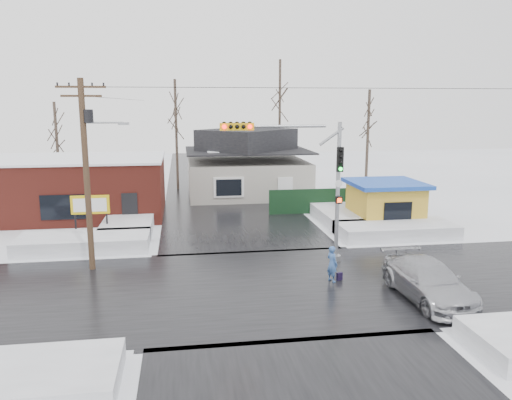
{
  "coord_description": "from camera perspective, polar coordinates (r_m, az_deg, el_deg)",
  "views": [
    {
      "loc": [
        -3.6,
        -20.39,
        7.88
      ],
      "look_at": [
        0.12,
        4.4,
        3.0
      ],
      "focal_mm": 35.0,
      "sensor_mm": 36.0,
      "label": 1
    }
  ],
  "objects": [
    {
      "name": "marquee_sign",
      "position": [
        30.95,
        -18.41,
        -0.66
      ],
      "size": [
        2.2,
        0.21,
        2.55
      ],
      "color": "black",
      "rests_on": "ground"
    },
    {
      "name": "pedestrian",
      "position": [
        22.66,
        8.69,
        -7.27
      ],
      "size": [
        0.61,
        0.71,
        1.64
      ],
      "primitive_type": "imported",
      "rotation": [
        0.0,
        0.0,
        2.01
      ],
      "color": "#3A61A4",
      "rests_on": "ground"
    },
    {
      "name": "tree_far_left",
      "position": [
        46.4,
        -9.2,
        10.97
      ],
      "size": [
        3.0,
        3.0,
        10.0
      ],
      "color": "#332821",
      "rests_on": "ground"
    },
    {
      "name": "fence",
      "position": [
        36.52,
        7.69,
        -0.1
      ],
      "size": [
        8.0,
        0.12,
        1.8
      ],
      "primitive_type": "cube",
      "color": "black",
      "rests_on": "ground"
    },
    {
      "name": "tree_far_west",
      "position": [
        45.62,
        -21.95,
        8.32
      ],
      "size": [
        3.0,
        3.0,
        8.0
      ],
      "color": "#332821",
      "rests_on": "ground"
    },
    {
      "name": "traffic_signal",
      "position": [
        24.36,
        5.9,
        3.07
      ],
      "size": [
        6.05,
        0.68,
        7.0
      ],
      "color": "gray",
      "rests_on": "ground"
    },
    {
      "name": "snowbank_nside_e",
      "position": [
        34.9,
        9.36,
        -1.51
      ],
      "size": [
        3.0,
        8.0,
        0.8
      ],
      "primitive_type": "cube",
      "color": "white",
      "rests_on": "ground"
    },
    {
      "name": "road_ew",
      "position": [
        22.16,
        1.41,
        -9.8
      ],
      "size": [
        120.0,
        10.0,
        0.02
      ],
      "primitive_type": "cube",
      "color": "black",
      "rests_on": "ground"
    },
    {
      "name": "tree_far_mid",
      "position": [
        49.37,
        2.75,
        12.93
      ],
      "size": [
        3.0,
        3.0,
        12.0
      ],
      "color": "#332821",
      "rests_on": "ground"
    },
    {
      "name": "kiosk",
      "position": [
        33.71,
        14.51,
        -0.31
      ],
      "size": [
        4.6,
        4.6,
        2.88
      ],
      "color": "gold",
      "rests_on": "ground"
    },
    {
      "name": "utility_pole",
      "position": [
        24.44,
        -18.72,
        3.93
      ],
      "size": [
        3.15,
        0.44,
        9.0
      ],
      "color": "#382619",
      "rests_on": "ground"
    },
    {
      "name": "snowbank_nside_w",
      "position": [
        33.42,
        -14.16,
        -2.26
      ],
      "size": [
        3.0,
        8.0,
        0.8
      ],
      "primitive_type": "cube",
      "color": "white",
      "rests_on": "ground"
    },
    {
      "name": "ground",
      "position": [
        22.16,
        1.41,
        -9.82
      ],
      "size": [
        120.0,
        120.0,
        0.0
      ],
      "primitive_type": "plane",
      "color": "white",
      "rests_on": "ground"
    },
    {
      "name": "tree_far_right",
      "position": [
        43.31,
        12.77,
        9.79
      ],
      "size": [
        3.0,
        3.0,
        9.0
      ],
      "color": "#332821",
      "rests_on": "ground"
    },
    {
      "name": "house",
      "position": [
        43.08,
        -1.0,
        4.0
      ],
      "size": [
        10.4,
        8.4,
        5.76
      ],
      "color": "#ABA59B",
      "rests_on": "ground"
    },
    {
      "name": "shopping_bag",
      "position": [
        23.08,
        9.52,
        -8.65
      ],
      "size": [
        0.3,
        0.22,
        0.35
      ],
      "primitive_type": "cube",
      "rotation": [
        0.0,
        0.0,
        0.38
      ],
      "color": "black",
      "rests_on": "ground"
    },
    {
      "name": "road_ns",
      "position": [
        22.16,
        1.41,
        -9.8
      ],
      "size": [
        10.0,
        120.0,
        0.02
      ],
      "primitive_type": "cube",
      "color": "black",
      "rests_on": "ground"
    },
    {
      "name": "snowbank_nw",
      "position": [
        28.91,
        -19.05,
        -4.6
      ],
      "size": [
        7.0,
        3.0,
        0.8
      ],
      "primitive_type": "cube",
      "color": "white",
      "rests_on": "ground"
    },
    {
      "name": "brick_building",
      "position": [
        37.58,
        -19.78,
        1.48
      ],
      "size": [
        12.2,
        8.2,
        4.12
      ],
      "color": "maroon",
      "rests_on": "ground"
    },
    {
      "name": "snowbank_ne",
      "position": [
        31.07,
        15.71,
        -3.34
      ],
      "size": [
        7.0,
        3.0,
        0.8
      ],
      "primitive_type": "cube",
      "color": "white",
      "rests_on": "ground"
    },
    {
      "name": "car",
      "position": [
        21.67,
        19.08,
        -8.77
      ],
      "size": [
        2.36,
        5.38,
        1.54
      ],
      "primitive_type": "imported",
      "rotation": [
        0.0,
        0.0,
        0.04
      ],
      "color": "#ADAEB4",
      "rests_on": "ground"
    }
  ]
}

